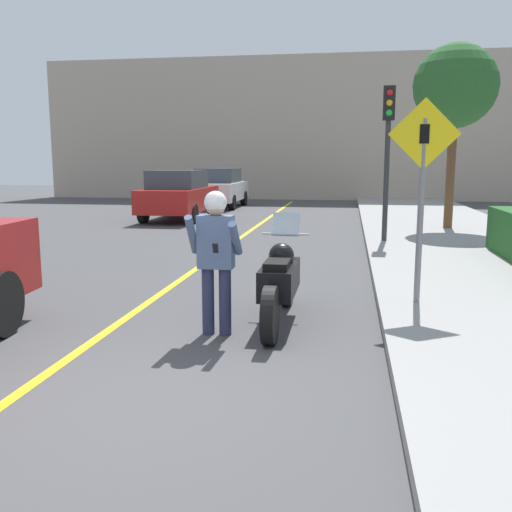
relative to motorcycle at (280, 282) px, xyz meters
name	(u,v)px	position (x,y,z in m)	size (l,w,h in m)	color
ground_plane	(79,403)	(-1.36, -2.67, -0.51)	(80.00, 80.00, 0.00)	#424244
road_center_line	(197,268)	(-1.96, 3.33, -0.51)	(0.12, 36.00, 0.01)	yellow
building_backdrop	(308,129)	(-1.36, 23.33, 3.12)	(28.00, 1.20, 7.26)	#B2A38E
motorcycle	(280,282)	(0.00, 0.00, 0.00)	(0.62, 2.38, 1.31)	black
person_biker	(216,249)	(-0.66, -0.63, 0.49)	(0.59, 0.46, 1.66)	#282D4C
crossing_sign	(422,181)	(1.74, 0.80, 1.21)	(0.91, 0.08, 2.64)	slate
traffic_light	(388,134)	(1.66, 6.77, 2.08)	(0.26, 0.30, 3.52)	#2D2D30
street_tree	(455,87)	(3.58, 9.74, 3.44)	(2.25, 2.25, 4.98)	brown
parked_car_red	(179,195)	(-4.91, 12.00, 0.34)	(1.88, 4.20, 1.68)	black
parked_car_white	(219,188)	(-4.71, 17.29, 0.34)	(1.88, 4.20, 1.68)	black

